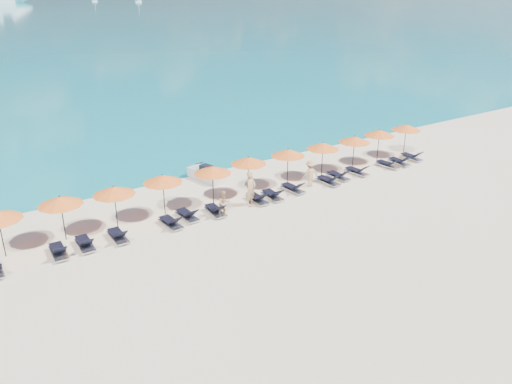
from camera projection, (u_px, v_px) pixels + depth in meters
ground at (290, 233)px, 24.51m from camera, size 1400.00×1400.00×0.00m
sailboat_near at (138, 1)px, 524.23m from camera, size 6.70×2.23×12.28m
sailboat_far at (95, 1)px, 548.23m from camera, size 5.79×1.93×10.62m
jetski at (206, 174)px, 31.35m from camera, size 1.48×2.78×0.94m
beachgoer_a at (251, 189)px, 27.41m from camera, size 0.85×0.72×1.96m
beachgoer_b at (224, 204)px, 26.15m from camera, size 0.73×0.46×1.43m
beachgoer_c at (310, 174)px, 30.10m from camera, size 1.14×0.67×1.65m
umbrella_2 at (60, 201)px, 23.17m from camera, size 2.10×2.10×2.28m
umbrella_3 at (114, 191)px, 24.35m from camera, size 2.10×2.10×2.28m
umbrella_4 at (163, 179)px, 25.87m from camera, size 2.10×2.10×2.28m
umbrella_5 at (212, 170)px, 27.17m from camera, size 2.10×2.10×2.28m
umbrella_6 at (249, 161)px, 28.66m from camera, size 2.10×2.10×2.28m
umbrella_7 at (288, 153)px, 30.08m from camera, size 2.10×2.10×2.28m
umbrella_8 at (323, 146)px, 31.37m from camera, size 2.10×2.10×2.28m
umbrella_9 at (355, 139)px, 32.74m from camera, size 2.10×2.10×2.28m
umbrella_10 at (379, 133)px, 34.28m from camera, size 2.10×2.10×2.28m
umbrella_11 at (406, 127)px, 35.66m from camera, size 2.10×2.10×2.28m
lounger_3 at (59, 251)px, 22.38m from camera, size 0.70×1.73×0.66m
lounger_4 at (85, 243)px, 23.06m from camera, size 0.69×1.73×0.66m
lounger_5 at (118, 235)px, 23.80m from camera, size 0.66×1.71×0.66m
lounger_6 at (171, 222)px, 25.15m from camera, size 0.72×1.73×0.66m
lounger_7 at (187, 215)px, 25.99m from camera, size 0.68×1.72×0.66m
lounger_8 at (215, 210)px, 26.54m from camera, size 0.76×1.75×0.66m
lounger_9 at (257, 198)px, 28.05m from camera, size 0.71×1.73×0.66m
lounger_10 at (273, 195)px, 28.53m from camera, size 0.77×1.75×0.66m
lounger_11 at (293, 188)px, 29.53m from camera, size 0.71×1.73×0.66m
lounger_12 at (328, 180)px, 30.70m from camera, size 0.65×1.71×0.66m
lounger_13 at (338, 176)px, 31.52m from camera, size 0.65×1.71×0.66m
lounger_14 at (357, 171)px, 32.31m from camera, size 0.74×1.74×0.66m
lounger_15 at (388, 164)px, 33.60m from camera, size 0.77×1.75×0.66m
lounger_16 at (399, 161)px, 34.14m from camera, size 0.71×1.73×0.66m
lounger_17 at (412, 157)px, 35.11m from camera, size 0.69×1.73×0.66m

